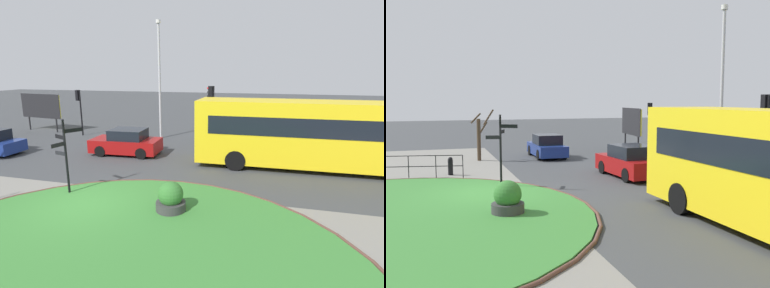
{
  "view_description": "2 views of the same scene",
  "coord_description": "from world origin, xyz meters",
  "views": [
    {
      "loc": [
        6.46,
        -8.99,
        4.78
      ],
      "look_at": [
        3.43,
        2.33,
        1.98
      ],
      "focal_mm": 28.63,
      "sensor_mm": 36.0,
      "label": 1
    },
    {
      "loc": [
        16.52,
        -1.91,
        3.66
      ],
      "look_at": [
        2.41,
        2.87,
        2.1
      ],
      "focal_mm": 40.45,
      "sensor_mm": 36.0,
      "label": 2
    }
  ],
  "objects": [
    {
      "name": "traffic_light_near",
      "position": [
        2.48,
        10.84,
        2.81
      ],
      "size": [
        0.49,
        0.27,
        3.84
      ],
      "rotation": [
        0.0,
        0.0,
        3.1
      ],
      "color": "black",
      "rests_on": "ground"
    },
    {
      "name": "sidewalk_paving",
      "position": [
        0.0,
        -2.13,
        0.01
      ],
      "size": [
        32.0,
        7.74,
        0.02
      ],
      "primitive_type": "cube",
      "color": "gray",
      "rests_on": "ground"
    },
    {
      "name": "car_far_lane",
      "position": [
        -9.69,
        4.91,
        0.66
      ],
      "size": [
        4.04,
        1.81,
        1.44
      ],
      "rotation": [
        0.0,
        0.0,
        3.13
      ],
      "color": "navy",
      "rests_on": "ground"
    },
    {
      "name": "billboard_right",
      "position": [
        -11.73,
        11.74,
        1.99
      ],
      "size": [
        4.02,
        0.66,
        3.01
      ],
      "rotation": [
        0.0,
        0.0,
        -0.13
      ],
      "color": "black",
      "rests_on": "ground"
    },
    {
      "name": "bollard_foreground",
      "position": [
        -4.84,
        -1.13,
        0.46
      ],
      "size": [
        0.23,
        0.23,
        0.89
      ],
      "color": "black",
      "rests_on": "ground"
    },
    {
      "name": "street_tree_bare",
      "position": [
        -9.44,
        0.76,
        1.49
      ],
      "size": [
        1.29,
        1.31,
        3.04
      ],
      "color": "#423323",
      "rests_on": "ground"
    },
    {
      "name": "railing_grass_edge",
      "position": [
        -4.15,
        -2.39,
        0.71
      ],
      "size": [
        0.78,
        3.57,
        1.11
      ],
      "rotation": [
        0.0,
        0.0,
        4.51
      ],
      "color": "black",
      "rests_on": "ground"
    },
    {
      "name": "planter_near_signpost",
      "position": [
        3.23,
        0.27,
        0.5
      ],
      "size": [
        1.04,
        1.04,
        1.13
      ],
      "color": "#383838",
      "rests_on": "ground"
    },
    {
      "name": "signpost_directional",
      "position": [
        -1.21,
        0.76,
        1.75
      ],
      "size": [
        0.97,
        1.23,
        3.03
      ],
      "color": "black",
      "rests_on": "ground"
    },
    {
      "name": "traffic_light_far",
      "position": [
        -7.67,
        11.05,
        2.51
      ],
      "size": [
        0.48,
        0.32,
        3.41
      ],
      "rotation": [
        0.0,
        0.0,
        2.86
      ],
      "color": "black",
      "rests_on": "ground"
    },
    {
      "name": "ground",
      "position": [
        0.0,
        0.0,
        0.0
      ],
      "size": [
        120.0,
        120.0,
        0.0
      ],
      "primitive_type": "plane",
      "color": "#3D3F42"
    },
    {
      "name": "car_near_lane",
      "position": [
        -1.75,
        6.89,
        0.7
      ],
      "size": [
        4.07,
        2.03,
        1.51
      ],
      "rotation": [
        0.0,
        0.0,
        3.2
      ],
      "color": "maroon",
      "rests_on": "ground"
    },
    {
      "name": "lamppost_tall",
      "position": [
        -1.41,
        11.62,
        4.37
      ],
      "size": [
        0.32,
        0.32,
        8.15
      ],
      "color": "#B7B7BC",
      "rests_on": "ground"
    }
  ]
}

